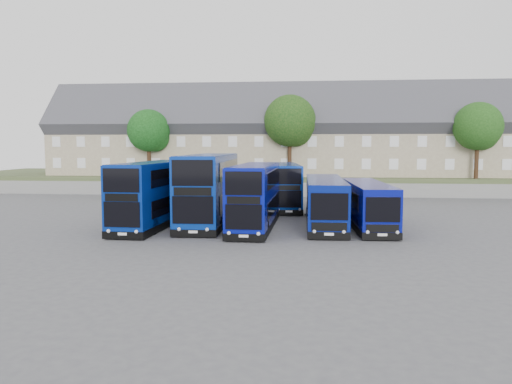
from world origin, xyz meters
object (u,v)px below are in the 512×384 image
at_px(tree_mid, 291,123).
at_px(coach_east_a, 325,202).
at_px(dd_front_left, 154,195).
at_px(tree_far, 511,127).
at_px(tree_west, 150,132).
at_px(tree_east, 479,128).
at_px(dd_front_mid, 209,190).

bearing_deg(tree_mid, coach_east_a, -82.06).
xyz_separation_m(dd_front_left, tree_mid, (8.77, 22.83, 5.92)).
xyz_separation_m(tree_mid, tree_far, (26.00, 6.50, -0.34)).
height_order(tree_west, tree_east, tree_east).
distance_m(dd_front_mid, coach_east_a, 8.23).
distance_m(coach_east_a, tree_east, 27.51).
height_order(dd_front_mid, tree_west, tree_west).
xyz_separation_m(dd_front_mid, tree_west, (-10.79, 20.62, 4.66)).
distance_m(dd_front_mid, tree_far, 42.02).
height_order(coach_east_a, tree_east, tree_east).
distance_m(dd_front_left, tree_far, 45.83).
bearing_deg(tree_west, dd_front_mid, -62.39).
bearing_deg(coach_east_a, tree_mid, 97.61).
bearing_deg(dd_front_mid, coach_east_a, -2.96).
relative_size(tree_east, tree_far, 0.94).
relative_size(coach_east_a, tree_west, 1.55).
bearing_deg(tree_far, dd_front_left, -139.85).
distance_m(tree_mid, tree_far, 26.80).
bearing_deg(dd_front_mid, tree_west, 115.96).
bearing_deg(dd_front_mid, tree_mid, 74.48).
bearing_deg(tree_far, coach_east_a, -129.63).
xyz_separation_m(coach_east_a, tree_mid, (-2.97, 21.31, 6.48)).
bearing_deg(tree_west, tree_east, 0.00).
distance_m(tree_west, tree_mid, 16.04).
height_order(dd_front_left, coach_east_a, dd_front_left).
xyz_separation_m(tree_west, tree_far, (42.00, 7.00, 0.68)).
relative_size(dd_front_left, tree_far, 1.28).
xyz_separation_m(dd_front_left, tree_far, (34.77, 29.33, 5.58)).
bearing_deg(tree_east, dd_front_left, -142.18).
relative_size(coach_east_a, tree_far, 1.37).
relative_size(dd_front_mid, tree_east, 1.51).
bearing_deg(tree_east, dd_front_mid, -140.72).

